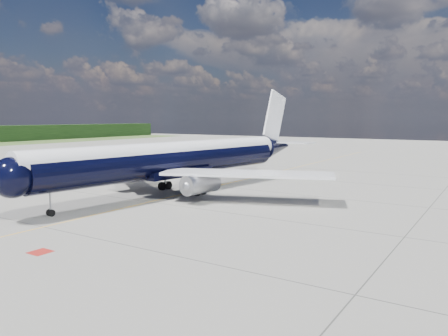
{
  "coord_description": "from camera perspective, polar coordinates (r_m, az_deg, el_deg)",
  "views": [
    {
      "loc": [
        36.9,
        -30.13,
        10.48
      ],
      "look_at": [
        6.55,
        17.03,
        4.0
      ],
      "focal_mm": 35.0,
      "sensor_mm": 36.0,
      "label": 1
    }
  ],
  "objects": [
    {
      "name": "ground",
      "position": [
        71.32,
        1.21,
        -1.86
      ],
      "size": [
        320.0,
        320.0,
        0.0
      ],
      "primitive_type": "plane",
      "color": "gray",
      "rests_on": "ground"
    },
    {
      "name": "taxiway_centerline",
      "position": [
        67.16,
        -1.02,
        -2.38
      ],
      "size": [
        0.16,
        160.0,
        0.01
      ],
      "primitive_type": "cube",
      "color": "#FBAD0D",
      "rests_on": "ground"
    },
    {
      "name": "red_marking",
      "position": [
        37.7,
        -22.86,
        -10.08
      ],
      "size": [
        1.6,
        1.6,
        0.01
      ],
      "primitive_type": "cube",
      "color": "maroon",
      "rests_on": "ground"
    },
    {
      "name": "main_airliner",
      "position": [
        61.27,
        -5.65,
        1.24
      ],
      "size": [
        43.73,
        53.57,
        15.48
      ],
      "rotation": [
        0.0,
        0.0,
        -0.12
      ],
      "color": "black",
      "rests_on": "ground"
    }
  ]
}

